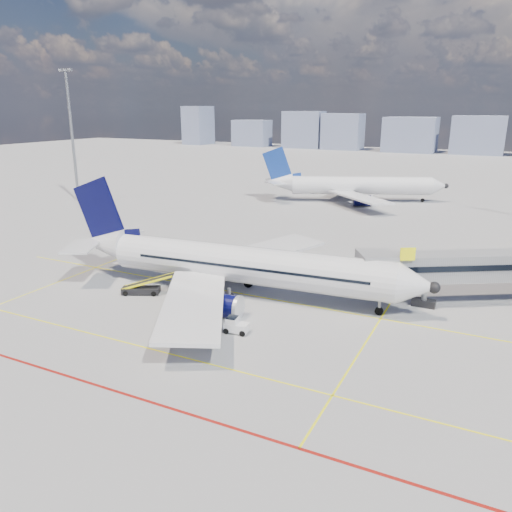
# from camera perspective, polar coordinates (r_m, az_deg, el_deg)

# --- Properties ---
(ground) EXTENTS (420.00, 420.00, 0.00)m
(ground) POSITION_cam_1_polar(r_m,az_deg,el_deg) (44.89, -6.18, -7.63)
(ground) COLOR #949497
(ground) RESTS_ON ground
(apron_markings) EXTENTS (90.00, 35.12, 0.01)m
(apron_markings) POSITION_cam_1_polar(r_m,az_deg,el_deg) (42.28, -9.73, -9.37)
(apron_markings) COLOR #FFF90D
(apron_markings) RESTS_ON ground
(jet_bridge) EXTENTS (23.55, 15.78, 6.30)m
(jet_bridge) POSITION_cam_1_polar(r_m,az_deg,el_deg) (53.29, 26.51, -1.11)
(jet_bridge) COLOR gray
(jet_bridge) RESTS_ON ground
(floodlight_mast_nw) EXTENTS (3.20, 0.61, 25.45)m
(floodlight_mast_nw) POSITION_cam_1_polar(r_m,az_deg,el_deg) (107.38, -20.31, 13.09)
(floodlight_mast_nw) COLOR gray
(floodlight_mast_nw) RESTS_ON ground
(distant_skyline) EXTENTS (250.16, 15.80, 29.34)m
(distant_skyline) POSITION_cam_1_polar(r_m,az_deg,el_deg) (225.25, 22.31, 13.02)
(distant_skyline) COLOR slate
(distant_skyline) RESTS_ON ground
(main_aircraft) EXTENTS (38.93, 33.88, 11.36)m
(main_aircraft) POSITION_cam_1_polar(r_m,az_deg,el_deg) (50.34, -2.67, -0.90)
(main_aircraft) COLOR silver
(main_aircraft) RESTS_ON ground
(second_aircraft) EXTENTS (35.35, 29.84, 10.94)m
(second_aircraft) POSITION_cam_1_polar(r_m,az_deg,el_deg) (103.32, 11.03, 7.90)
(second_aircraft) COLOR silver
(second_aircraft) RESTS_ON ground
(baggage_tug) EXTENTS (2.15, 1.46, 1.40)m
(baggage_tug) POSITION_cam_1_polar(r_m,az_deg,el_deg) (42.65, -2.40, -7.91)
(baggage_tug) COLOR silver
(baggage_tug) RESTS_ON ground
(cargo_dolly) EXTENTS (3.86, 2.10, 2.02)m
(cargo_dolly) POSITION_cam_1_polar(r_m,az_deg,el_deg) (42.03, -6.92, -7.76)
(cargo_dolly) COLOR black
(cargo_dolly) RESTS_ON ground
(belt_loader) EXTENTS (5.36, 3.31, 2.21)m
(belt_loader) POSITION_cam_1_polar(r_m,az_deg,el_deg) (52.42, -12.87, -3.65)
(belt_loader) COLOR black
(belt_loader) RESTS_ON ground
(ramp_worker) EXTENTS (0.53, 0.66, 1.57)m
(ramp_worker) POSITION_cam_1_polar(r_m,az_deg,el_deg) (41.05, -5.20, -8.81)
(ramp_worker) COLOR yellow
(ramp_worker) RESTS_ON ground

